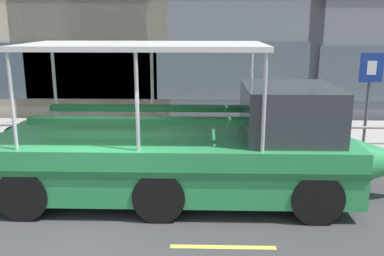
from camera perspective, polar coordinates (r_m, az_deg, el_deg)
The scene contains 8 objects.
ground_plane at distance 8.67m, azimuth -12.53°, elevation -11.78°, with size 120.00×120.00×0.00m, color #3D3D3F.
sidewalk at distance 13.81m, azimuth -6.97°, elevation -1.38°, with size 32.00×4.80×0.18m, color #A8A59E.
curb_edge at distance 11.46m, azimuth -8.81°, elevation -4.67°, with size 32.00×0.18×0.18m, color #B2ADA3.
lane_centreline at distance 7.83m, azimuth -14.30°, elevation -14.82°, with size 25.80×0.12×0.01m.
curb_guardrail at distance 11.41m, azimuth -0.35°, elevation -1.04°, with size 11.58×0.09×0.88m.
parking_sign at distance 12.22m, azimuth 22.49°, elevation 5.06°, with size 0.60×0.12×2.76m.
duck_tour_boat at distance 9.13m, azimuth 0.75°, elevation -2.95°, with size 9.28×2.66×3.29m.
pedestrian_near_bow at distance 12.58m, azimuth 17.67°, elevation 1.94°, with size 0.24×0.51×1.76m.
Camera 1 is at (2.07, -7.56, 3.72)m, focal length 40.12 mm.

